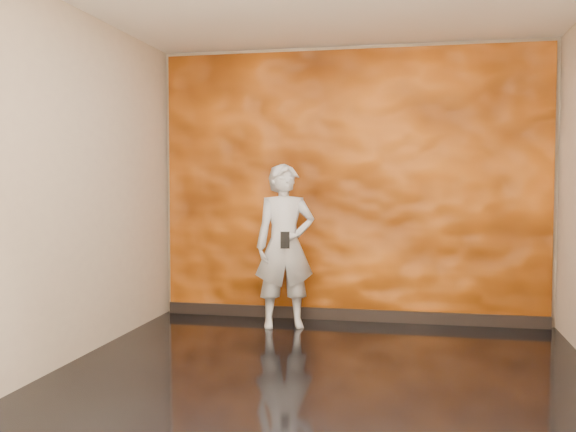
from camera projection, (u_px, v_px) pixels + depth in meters
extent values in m
cube|color=black|center=(322.00, 377.00, 4.69)|extent=(4.00, 4.00, 0.01)
cube|color=#B09F8C|center=(351.00, 184.00, 6.57)|extent=(4.00, 0.02, 2.80)
cube|color=#B09F8C|center=(253.00, 186.00, 2.66)|extent=(4.00, 0.02, 2.80)
cube|color=#B09F8C|center=(70.00, 184.00, 5.01)|extent=(0.02, 4.00, 2.80)
cube|color=orange|center=(351.00, 186.00, 6.54)|extent=(3.90, 0.06, 2.75)
cube|color=black|center=(350.00, 315.00, 6.57)|extent=(3.90, 0.04, 0.12)
imported|color=#ADB4BD|center=(285.00, 246.00, 6.24)|extent=(0.67, 0.55, 1.60)
cube|color=black|center=(285.00, 240.00, 6.01)|extent=(0.09, 0.04, 0.16)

